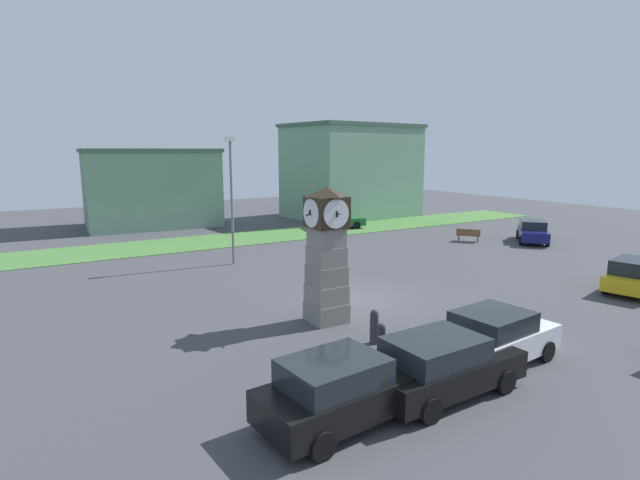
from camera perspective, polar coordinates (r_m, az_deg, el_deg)
ground_plane at (r=21.75m, az=4.14°, el=-6.60°), size 88.46×88.46×0.00m
clock_tower at (r=18.18m, az=0.75°, el=-1.71°), size 1.66×1.66×5.01m
bollard_near_tower at (r=14.37m, az=8.56°, el=-13.42°), size 0.31×0.31×1.09m
bollard_mid_row at (r=15.53m, az=7.02°, el=-11.38°), size 0.26×0.26×1.15m
bollard_far_row at (r=16.70m, az=6.22°, el=-9.77°), size 0.29×0.29×1.17m
car_navy_sedan at (r=12.04m, az=2.43°, el=-16.75°), size 4.27×2.25×1.64m
car_near_tower at (r=13.69m, az=13.66°, el=-13.69°), size 4.42×2.13×1.59m
car_by_building at (r=16.08m, az=19.49°, el=-10.29°), size 3.95×2.28×1.60m
car_far_lot at (r=37.53m, az=23.13°, el=0.94°), size 4.29×4.09×1.50m
car_silver_hatch at (r=26.34m, az=32.47°, el=-3.47°), size 4.26×2.68×1.54m
car_end_of_row at (r=40.49m, az=1.84°, el=2.39°), size 4.60×2.88×1.51m
bench at (r=36.21m, az=16.59°, el=0.65°), size 1.42×1.57×0.90m
street_lamp_near_road at (r=27.78m, az=-10.07°, el=5.37°), size 0.50×0.24×7.01m
warehouse_blue_far at (r=44.26m, az=-18.74°, el=5.71°), size 10.94×8.05×6.41m
storefront_low_left at (r=48.01m, az=3.63°, el=7.90°), size 12.45×9.28×8.68m
grass_verge_far at (r=37.12m, az=-6.10°, el=0.45°), size 53.08×5.44×0.04m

